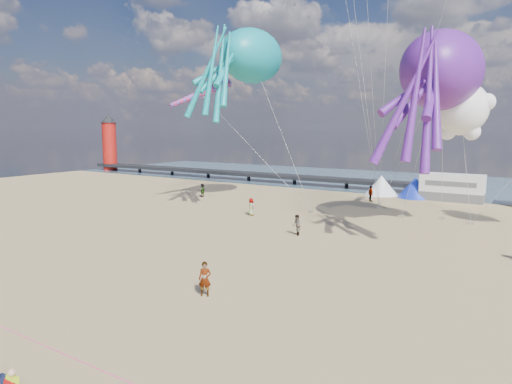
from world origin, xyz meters
The scene contains 24 objects.
ground centered at (0.00, 0.00, 0.00)m, with size 120.00×120.00×0.00m, color tan.
water centered at (0.00, 55.00, 0.02)m, with size 120.00×120.00×0.00m, color #355266.
pier centered at (-28.00, 44.00, 1.00)m, with size 60.00×3.00×0.50m, color black.
lighthouse centered at (-56.00, 44.00, 4.50)m, with size 2.60×2.60×9.00m, color #A5140F.
motorhome_0 centered at (6.00, 40.00, 1.50)m, with size 6.60×2.50×3.00m, color silver.
tent_white centered at (-2.00, 40.00, 1.20)m, with size 4.00×4.00×2.40m, color white.
tent_blue centered at (2.00, 40.00, 1.20)m, with size 4.00×4.00×2.40m, color #1933CC.
rope_line centered at (0.00, -5.00, 0.02)m, with size 0.03×0.03×34.00m, color #F2338C.
standing_person centered at (1.29, 2.31, 0.85)m, with size 0.62×0.41×1.71m, color tan.
beachgoer_0 centered at (-8.14, 20.67, 0.81)m, with size 0.59×0.39×1.62m, color #7F6659.
beachgoer_1 centered at (-0.82, 15.89, 0.80)m, with size 0.78×0.51×1.60m, color #7F6659.
beachgoer_3 centered at (-1.44, 34.58, 0.88)m, with size 1.14×0.65×1.76m, color #7F6659.
beachgoer_4 centered at (-19.34, 27.14, 0.78)m, with size 0.92×0.38×1.57m, color #7F6659.
sandbag_a centered at (-4.04, 25.05, 0.11)m, with size 0.50×0.35×0.22m, color gray.
sandbag_b centered at (4.00, 27.20, 0.11)m, with size 0.50×0.35×0.22m, color gray.
sandbag_c centered at (9.73, 27.38, 0.11)m, with size 0.50×0.35×0.22m, color gray.
sandbag_d centered at (7.18, 28.61, 0.11)m, with size 0.50×0.35×0.22m, color gray.
sandbag_e centered at (0.85, 30.51, 0.11)m, with size 0.50×0.35×0.22m, color gray.
kite_octopus_teal centered at (-11.78, 26.33, 15.46)m, with size 4.54×10.60×12.12m, color #0F8992, non-canonical shape.
kite_octopus_purple centered at (7.55, 23.10, 12.40)m, with size 4.73×11.03×12.60m, color #581C87, non-canonical shape.
kite_panda centered at (8.80, 24.73, 9.61)m, with size 5.04×4.74×7.11m, color white, non-canonical shape.
windsock_left centered at (-16.67, 23.90, 11.68)m, with size 1.10×7.93×7.93m, color red, non-canonical shape.
windsock_mid centered at (7.81, 22.78, 10.66)m, with size 1.00×6.57×6.57m, color red, non-canonical shape.
windsock_right centered at (6.71, 27.96, 12.95)m, with size 0.90×5.60×5.60m, color red, non-canonical shape.
Camera 1 is at (14.95, -14.26, 8.17)m, focal length 32.00 mm.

